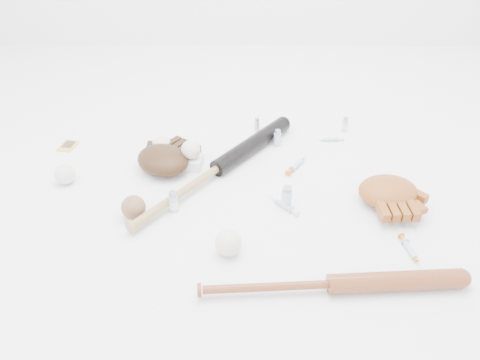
{
  "coord_description": "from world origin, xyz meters",
  "views": [
    {
      "loc": [
        0.03,
        -1.33,
        1.03
      ],
      "look_at": [
        0.02,
        -0.0,
        0.06
      ],
      "focal_mm": 35.0,
      "sensor_mm": 36.0,
      "label": 1
    }
  ],
  "objects_px": {
    "glove_dark": "(163,160)",
    "pedestal": "(192,162)",
    "bat_dark": "(218,168)",
    "bat_wood": "(331,284)"
  },
  "relations": [
    {
      "from": "bat_dark",
      "to": "pedestal",
      "type": "xyz_separation_m",
      "value": [
        -0.1,
        0.05,
        -0.01
      ]
    },
    {
      "from": "bat_wood",
      "to": "glove_dark",
      "type": "height_order",
      "value": "glove_dark"
    },
    {
      "from": "bat_wood",
      "to": "pedestal",
      "type": "height_order",
      "value": "bat_wood"
    },
    {
      "from": "bat_wood",
      "to": "pedestal",
      "type": "distance_m",
      "value": 0.76
    },
    {
      "from": "bat_dark",
      "to": "bat_wood",
      "type": "relative_size",
      "value": 1.16
    },
    {
      "from": "pedestal",
      "to": "bat_dark",
      "type": "bearing_deg",
      "value": -27.17
    },
    {
      "from": "bat_dark",
      "to": "glove_dark",
      "type": "relative_size",
      "value": 3.6
    },
    {
      "from": "bat_dark",
      "to": "glove_dark",
      "type": "xyz_separation_m",
      "value": [
        -0.21,
        0.03,
        0.01
      ]
    },
    {
      "from": "glove_dark",
      "to": "pedestal",
      "type": "bearing_deg",
      "value": 45.91
    },
    {
      "from": "bat_dark",
      "to": "pedestal",
      "type": "height_order",
      "value": "bat_dark"
    }
  ]
}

